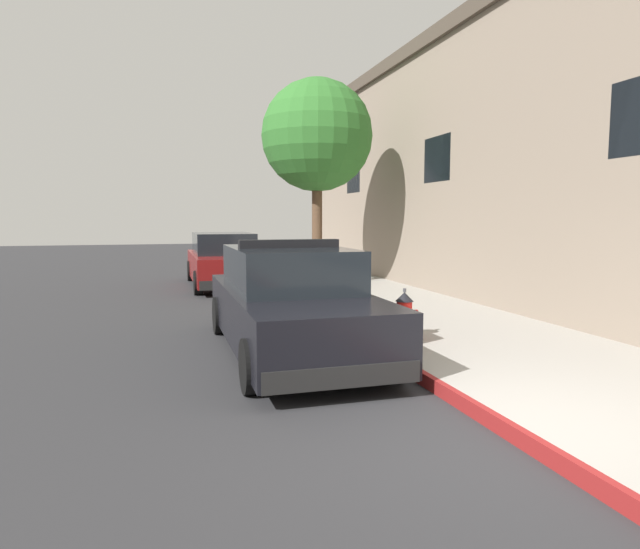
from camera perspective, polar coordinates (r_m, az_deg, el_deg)
ground_plane at (r=14.21m, az=-21.11°, el=-2.97°), size 32.57×60.00×0.20m
sidewalk_pavement at (r=14.92m, az=2.48°, el=-1.48°), size 3.49×60.00×0.16m
curb_painted_edge at (r=14.45m, az=-4.24°, el=-1.73°), size 0.08×60.00×0.16m
storefront_building at (r=15.73m, az=23.20°, el=10.19°), size 7.04×21.66×6.59m
police_cruiser at (r=8.08m, az=-3.10°, el=-3.01°), size 1.94×4.84×1.68m
parked_car_silver_ahead at (r=16.32m, az=-10.00°, el=1.40°), size 1.94×4.84×1.56m
fire_hydrant at (r=8.54m, az=8.79°, el=-4.17°), size 0.44×0.40×0.76m
street_tree at (r=15.15m, az=-0.31°, el=14.22°), size 3.00×3.00×5.55m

